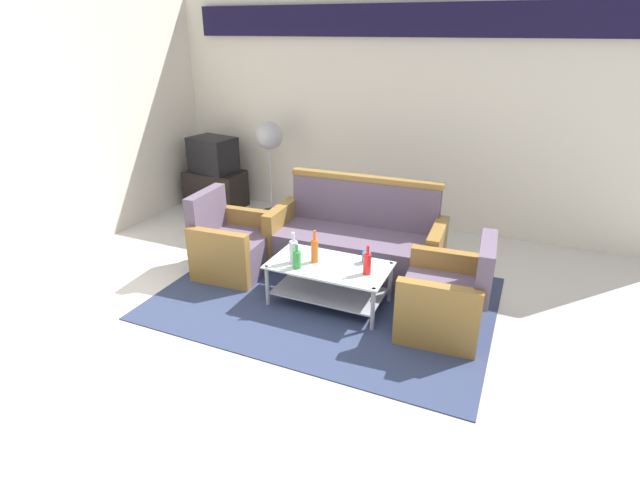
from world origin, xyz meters
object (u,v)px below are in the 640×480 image
object	(u,v)px
bottle_green	(297,259)
bottle_red	(367,263)
armchair_right	(446,300)
cup	(366,257)
television	(213,155)
coffee_table	(329,278)
armchair_left	(232,246)
bottle_clear	(294,251)
couch	(356,242)
bottle_orange	(315,250)
tv_stand	(216,189)
pedestal_fan	(269,141)

from	to	relation	value
bottle_green	bottle_red	xyz separation A→B (m)	(0.61, 0.14, 0.02)
armchair_right	bottle_green	size ratio (longest dim) A/B	3.72
cup	television	bearing A→B (deg)	149.22
cup	bottle_green	bearing A→B (deg)	-146.27
armchair_right	coffee_table	bearing A→B (deg)	86.59
armchair_left	bottle_clear	bearing A→B (deg)	67.17
armchair_left	bottle_green	size ratio (longest dim) A/B	3.72
couch	bottle_green	world-z (taller)	couch
bottle_green	cup	size ratio (longest dim) A/B	2.28
bottle_orange	bottle_clear	xyz separation A→B (m)	(-0.17, -0.09, -0.01)
armchair_left	bottle_red	xyz separation A→B (m)	(1.57, -0.25, 0.22)
bottle_clear	tv_stand	size ratio (longest dim) A/B	0.38
bottle_red	tv_stand	xyz separation A→B (m)	(-2.93, 1.91, -0.25)
armchair_left	television	bearing A→B (deg)	-144.28
pedestal_fan	armchair_left	bearing A→B (deg)	-74.50
armchair_right	cup	distance (m)	0.81
armchair_right	bottle_orange	bearing A→B (deg)	86.72
coffee_table	pedestal_fan	xyz separation A→B (m)	(-1.67, 1.92, 0.74)
pedestal_fan	armchair_right	bearing A→B (deg)	-34.98
couch	bottle_clear	xyz separation A→B (m)	(-0.30, -0.86, 0.21)
bottle_orange	pedestal_fan	xyz separation A→B (m)	(-1.53, 1.93, 0.48)
couch	television	bearing A→B (deg)	-26.03
couch	armchair_right	size ratio (longest dim) A/B	2.15
armchair_left	coffee_table	distance (m)	1.22
cup	couch	bearing A→B (deg)	117.81
bottle_green	television	world-z (taller)	television
bottle_orange	tv_stand	xyz separation A→B (m)	(-2.41, 1.88, -0.27)
bottle_clear	bottle_red	xyz separation A→B (m)	(0.69, 0.06, -0.01)
coffee_table	pedestal_fan	distance (m)	2.65
armchair_right	cup	bearing A→B (deg)	73.71
armchair_left	tv_stand	world-z (taller)	armchair_left
bottle_orange	bottle_clear	world-z (taller)	bottle_orange
coffee_table	television	size ratio (longest dim) A/B	1.66
tv_stand	couch	bearing A→B (deg)	-23.51
armchair_left	couch	bearing A→B (deg)	111.59
television	tv_stand	bearing A→B (deg)	90.00
bottle_orange	bottle_red	size ratio (longest dim) A/B	1.17
armchair_right	coffee_table	size ratio (longest dim) A/B	0.77
coffee_table	bottle_clear	xyz separation A→B (m)	(-0.31, -0.09, 0.25)
armchair_left	cup	distance (m)	1.50
bottle_clear	couch	bearing A→B (deg)	70.99
couch	cup	bearing A→B (deg)	115.34
bottle_clear	pedestal_fan	world-z (taller)	pedestal_fan
couch	armchair_right	bearing A→B (deg)	142.46
armchair_left	tv_stand	distance (m)	2.15
armchair_right	bottle_orange	distance (m)	1.23
bottle_orange	bottle_red	world-z (taller)	bottle_orange
bottle_clear	bottle_red	world-z (taller)	bottle_clear
armchair_right	coffee_table	world-z (taller)	armchair_right
couch	tv_stand	xyz separation A→B (m)	(-2.54, 1.11, -0.06)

